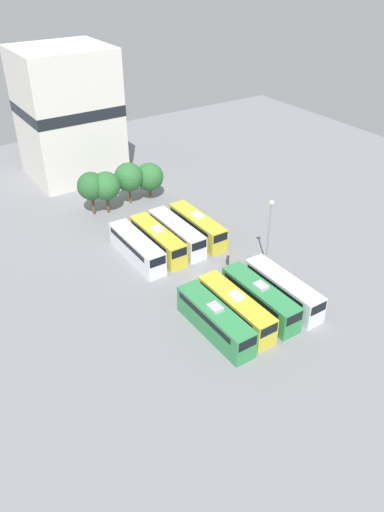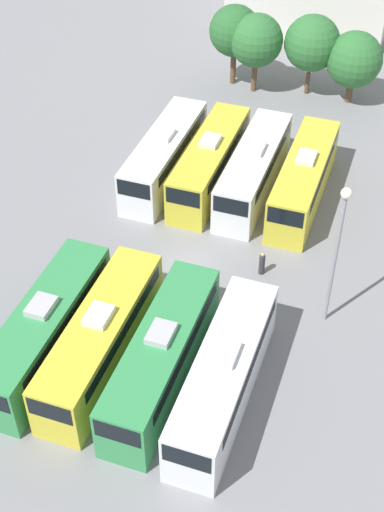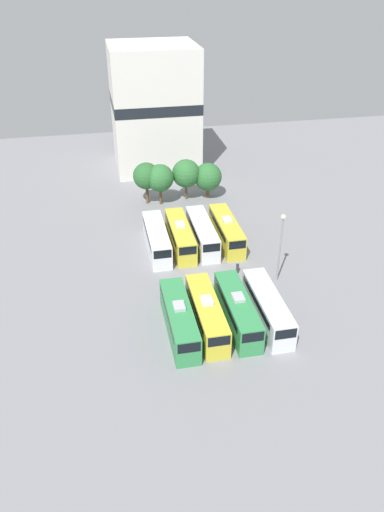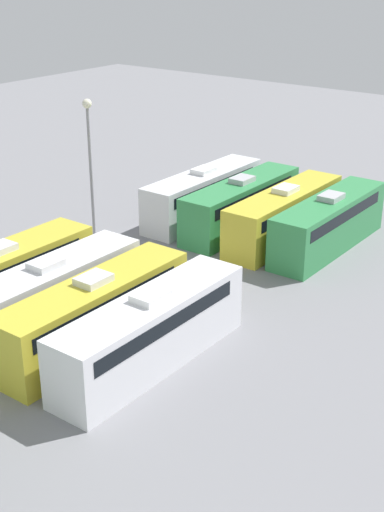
{
  "view_description": "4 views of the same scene",
  "coord_description": "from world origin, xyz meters",
  "px_view_note": "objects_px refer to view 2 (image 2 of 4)",
  "views": [
    {
      "loc": [
        -29.48,
        -41.64,
        36.19
      ],
      "look_at": [
        -0.6,
        1.86,
        2.58
      ],
      "focal_mm": 35.0,
      "sensor_mm": 36.0,
      "label": 1
    },
    {
      "loc": [
        10.89,
        -30.51,
        29.43
      ],
      "look_at": [
        0.47,
        -0.64,
        1.55
      ],
      "focal_mm": 50.0,
      "sensor_mm": 36.0,
      "label": 2
    },
    {
      "loc": [
        -11.62,
        -49.74,
        35.11
      ],
      "look_at": [
        -1.34,
        1.66,
        2.78
      ],
      "focal_mm": 35.0,
      "sensor_mm": 36.0,
      "label": 3
    },
    {
      "loc": [
        -23.33,
        30.17,
        17.5
      ],
      "look_at": [
        -1.66,
        1.37,
        2.12
      ],
      "focal_mm": 50.0,
      "sensor_mm": 36.0,
      "label": 4
    }
  ],
  "objects_px": {
    "bus_3": "(224,375)",
    "bus_7": "(304,178)",
    "bus_6": "(254,169)",
    "worker_person": "(262,264)",
    "bus_2": "(162,355)",
    "tree_2": "(312,43)",
    "tree_3": "(354,60)",
    "bus_5": "(210,161)",
    "tree_1": "(256,41)",
    "light_pole": "(339,237)",
    "tree_0": "(235,31)",
    "bus_4": "(165,154)",
    "bus_1": "(102,337)",
    "bus_0": "(46,328)"
  },
  "relations": [
    {
      "from": "light_pole",
      "to": "tree_2",
      "type": "height_order",
      "value": "light_pole"
    },
    {
      "from": "bus_0",
      "to": "bus_5",
      "type": "relative_size",
      "value": 1.0
    },
    {
      "from": "tree_3",
      "to": "light_pole",
      "type": "bearing_deg",
      "value": -83.04
    },
    {
      "from": "bus_4",
      "to": "worker_person",
      "type": "xyz_separation_m",
      "value": [
        9.19,
        -7.73,
        -1.06
      ]
    },
    {
      "from": "bus_4",
      "to": "bus_5",
      "type": "relative_size",
      "value": 1.0
    },
    {
      "from": "bus_5",
      "to": "bus_7",
      "type": "height_order",
      "value": "same"
    },
    {
      "from": "bus_2",
      "to": "tree_3",
      "type": "relative_size",
      "value": 1.85
    },
    {
      "from": "bus_1",
      "to": "tree_0",
      "type": "distance_m",
      "value": 32.34
    },
    {
      "from": "tree_1",
      "to": "worker_person",
      "type": "bearing_deg",
      "value": -73.28
    },
    {
      "from": "bus_4",
      "to": "tree_3",
      "type": "distance_m",
      "value": 18.4
    },
    {
      "from": "bus_2",
      "to": "tree_3",
      "type": "distance_m",
      "value": 32.55
    },
    {
      "from": "bus_1",
      "to": "tree_2",
      "type": "height_order",
      "value": "tree_2"
    },
    {
      "from": "bus_6",
      "to": "tree_0",
      "type": "distance_m",
      "value": 15.99
    },
    {
      "from": "bus_3",
      "to": "worker_person",
      "type": "relative_size",
      "value": 6.88
    },
    {
      "from": "bus_5",
      "to": "tree_2",
      "type": "distance_m",
      "value": 15.69
    },
    {
      "from": "bus_3",
      "to": "worker_person",
      "type": "distance_m",
      "value": 9.77
    },
    {
      "from": "worker_person",
      "to": "tree_1",
      "type": "height_order",
      "value": "tree_1"
    },
    {
      "from": "bus_7",
      "to": "tree_0",
      "type": "bearing_deg",
      "value": 122.65
    },
    {
      "from": "bus_5",
      "to": "light_pole",
      "type": "relative_size",
      "value": 1.21
    },
    {
      "from": "bus_2",
      "to": "bus_6",
      "type": "bearing_deg",
      "value": 90.2
    },
    {
      "from": "bus_0",
      "to": "bus_3",
      "type": "distance_m",
      "value": 9.81
    },
    {
      "from": "bus_6",
      "to": "worker_person",
      "type": "relative_size",
      "value": 6.88
    },
    {
      "from": "bus_2",
      "to": "tree_2",
      "type": "height_order",
      "value": "tree_2"
    },
    {
      "from": "bus_3",
      "to": "bus_5",
      "type": "relative_size",
      "value": 1.0
    },
    {
      "from": "bus_3",
      "to": "bus_4",
      "type": "bearing_deg",
      "value": 119.32
    },
    {
      "from": "bus_1",
      "to": "bus_5",
      "type": "bearing_deg",
      "value": 89.22
    },
    {
      "from": "tree_0",
      "to": "tree_3",
      "type": "distance_m",
      "value": 10.02
    },
    {
      "from": "bus_2",
      "to": "bus_3",
      "type": "bearing_deg",
      "value": -3.11
    },
    {
      "from": "bus_4",
      "to": "bus_7",
      "type": "relative_size",
      "value": 1.0
    },
    {
      "from": "bus_3",
      "to": "tree_1",
      "type": "bearing_deg",
      "value": 102.81
    },
    {
      "from": "bus_2",
      "to": "bus_4",
      "type": "distance_m",
      "value": 18.41
    },
    {
      "from": "bus_7",
      "to": "tree_2",
      "type": "relative_size",
      "value": 1.64
    },
    {
      "from": "tree_0",
      "to": "tree_3",
      "type": "bearing_deg",
      "value": 0.23
    },
    {
      "from": "bus_6",
      "to": "tree_3",
      "type": "bearing_deg",
      "value": 74.3
    },
    {
      "from": "bus_2",
      "to": "bus_7",
      "type": "height_order",
      "value": "same"
    },
    {
      "from": "bus_5",
      "to": "tree_1",
      "type": "xyz_separation_m",
      "value": [
        -0.67,
        13.99,
        2.65
      ]
    },
    {
      "from": "bus_5",
      "to": "worker_person",
      "type": "relative_size",
      "value": 6.88
    },
    {
      "from": "bus_3",
      "to": "bus_7",
      "type": "height_order",
      "value": "same"
    },
    {
      "from": "bus_4",
      "to": "tree_3",
      "type": "relative_size",
      "value": 1.85
    },
    {
      "from": "bus_0",
      "to": "bus_1",
      "type": "relative_size",
      "value": 1.0
    },
    {
      "from": "bus_0",
      "to": "bus_5",
      "type": "height_order",
      "value": "same"
    },
    {
      "from": "bus_1",
      "to": "bus_6",
      "type": "height_order",
      "value": "same"
    },
    {
      "from": "tree_0",
      "to": "tree_3",
      "type": "relative_size",
      "value": 1.14
    },
    {
      "from": "tree_2",
      "to": "tree_3",
      "type": "bearing_deg",
      "value": -4.11
    },
    {
      "from": "bus_5",
      "to": "bus_7",
      "type": "relative_size",
      "value": 1.0
    },
    {
      "from": "bus_4",
      "to": "tree_1",
      "type": "bearing_deg",
      "value": 79.67
    },
    {
      "from": "tree_1",
      "to": "tree_2",
      "type": "relative_size",
      "value": 0.99
    },
    {
      "from": "bus_1",
      "to": "tree_2",
      "type": "bearing_deg",
      "value": 83.1
    },
    {
      "from": "bus_4",
      "to": "tree_1",
      "type": "height_order",
      "value": "tree_1"
    },
    {
      "from": "light_pole",
      "to": "tree_0",
      "type": "relative_size",
      "value": 1.34
    }
  ]
}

